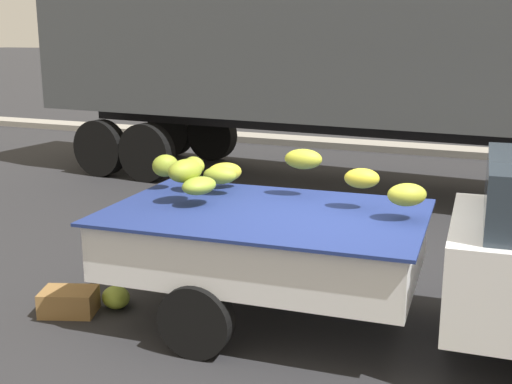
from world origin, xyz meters
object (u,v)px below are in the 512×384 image
Objects in this scene: pickup_truck at (499,255)px; semi_trailer at (354,42)px; fallen_banana_bunch_near_tailgate at (116,297)px; produce_crate at (69,302)px.

pickup_truck is 0.43× the size of semi_trailer.
semi_trailer reaches higher than pickup_truck.
pickup_truck is at bearing 7.39° from fallen_banana_bunch_near_tailgate.
pickup_truck is at bearing -60.49° from semi_trailer.
produce_crate is at bearing -135.72° from fallen_banana_bunch_near_tailgate.
pickup_truck is 13.47× the size of fallen_banana_bunch_near_tailgate.
semi_trailer reaches higher than produce_crate.
semi_trailer reaches higher than fallen_banana_bunch_near_tailgate.
fallen_banana_bunch_near_tailgate is at bearing -93.65° from semi_trailer.
produce_crate is at bearing -96.18° from semi_trailer.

